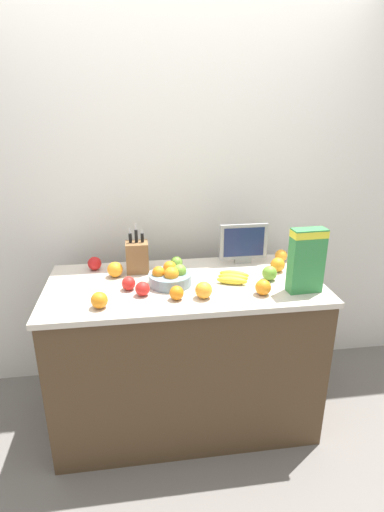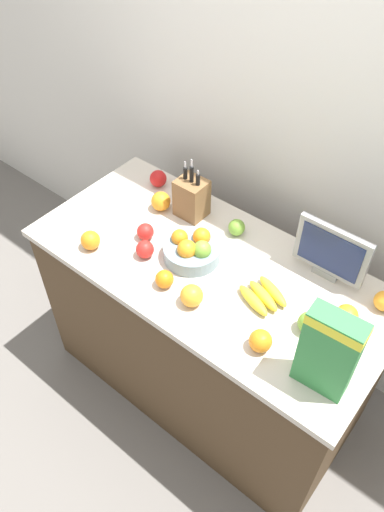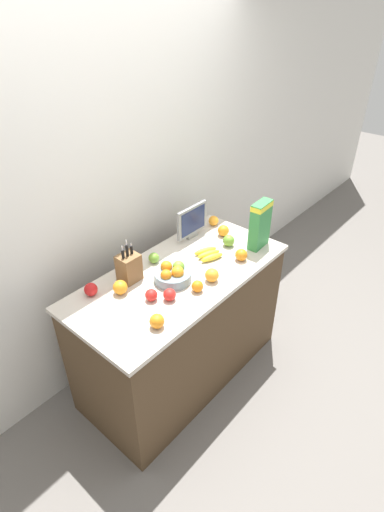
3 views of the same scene
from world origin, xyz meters
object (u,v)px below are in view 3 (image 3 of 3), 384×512
Objects in this scene: knife_block at (129,267)px; orange_front_left at (212,275)px; cereal_box at (260,223)px; apple_front at (170,295)px; orange_mid_right at (241,255)px; apple_leftmost at (91,289)px; orange_front_right at (157,321)px; apple_middle at (151,295)px; banana_bunch at (209,254)px; orange_by_cereal at (223,231)px; small_monitor at (192,221)px; fruit_bowl at (173,274)px; apple_by_knife_block at (229,241)px; orange_back_center at (120,287)px; orange_mid_left at (197,286)px; orange_front_center at (214,221)px; apple_rear at (154,258)px.

knife_block is 3.34× the size of orange_front_left.
cereal_box reaches higher than apple_front.
apple_leftmost is at bearing 152.48° from orange_mid_right.
apple_leftmost is 0.98× the size of orange_front_right.
cereal_box is 4.66× the size of apple_middle.
apple_leftmost is (-0.77, 0.27, 0.02)m from banana_bunch.
orange_front_left reaches higher than orange_mid_right.
knife_block reaches higher than orange_by_cereal.
small_monitor is 3.56× the size of orange_mid_right.
apple_front is at bearing -142.60° from fruit_bowl.
cereal_box is 1.20m from apple_leftmost.
apple_by_knife_block is 1.01× the size of orange_mid_right.
orange_front_left is (0.15, -0.19, -0.00)m from fruit_bowl.
apple_middle is 0.87m from orange_by_cereal.
orange_by_cereal reaches higher than apple_leftmost.
fruit_bowl is 0.33m from orange_back_center.
orange_back_center reaches higher than orange_mid_left.
apple_middle is 0.20m from orange_back_center.
fruit_bowl is at bearing -161.29° from orange_front_center.
orange_by_cereal is at bearing 8.06° from fruit_bowl.
small_monitor is at bearing 64.33° from banana_bunch.
orange_by_cereal is at bearing -8.17° from knife_block.
orange_front_center is (0.66, 0.01, 0.00)m from apple_rear.
apple_leftmost reaches higher than orange_front_center.
knife_block reaches higher than orange_front_left.
apple_leftmost is at bearing 125.26° from apple_front.
knife_block is 4.02× the size of orange_mid_left.
cereal_box reaches higher than orange_by_cereal.
orange_front_right is 1.00× the size of orange_mid_right.
apple_leftmost is 0.98× the size of orange_mid_right.
orange_mid_right is at bearing -0.90° from orange_front_left.
apple_by_knife_block is at bearing 17.06° from orange_mid_left.
apple_leftmost is 1.08m from orange_by_cereal.
small_monitor is at bearing 53.94° from orange_front_left.
banana_bunch is at bearing 43.00° from orange_front_left.
knife_block is 3.99× the size of apple_middle.
orange_by_cereal reaches higher than orange_mid_right.
apple_leftmost is 0.36m from apple_middle.
apple_middle is 0.95× the size of orange_front_center.
fruit_bowl is 1.14× the size of banana_bunch.
cereal_box is at bearing 2.93° from orange_mid_right.
orange_mid_right is (0.88, -0.46, 0.00)m from apple_leftmost.
apple_by_knife_block is at bearing 62.01° from orange_mid_right.
orange_mid_right is 0.31m from orange_front_left.
banana_bunch is 2.82× the size of apple_middle.
apple_leftmost is at bearing 163.49° from apple_by_knife_block.
orange_front_right reaches higher than apple_middle.
orange_front_left is at bearing -126.06° from small_monitor.
fruit_bowl is at bearing 94.44° from orange_mid_left.
small_monitor is 3.90× the size of apple_front.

